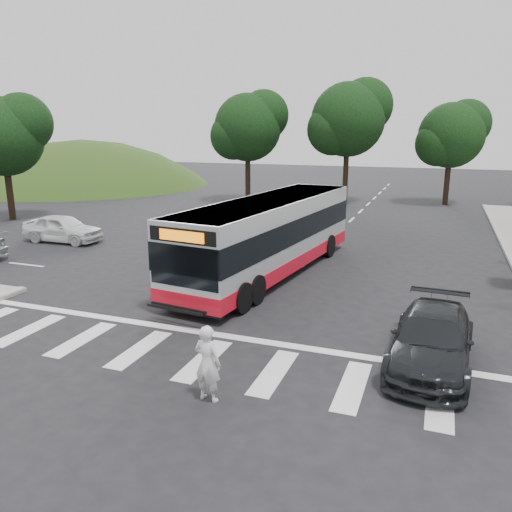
% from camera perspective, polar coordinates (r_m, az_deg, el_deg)
% --- Properties ---
extents(ground, '(140.00, 140.00, 0.00)m').
position_cam_1_polar(ground, '(18.04, 1.04, -5.28)').
color(ground, black).
rests_on(ground, ground).
extents(hillside_nw, '(44.00, 44.00, 10.00)m').
position_cam_1_polar(hillside_nw, '(59.76, -18.95, 7.70)').
color(hillside_nw, '#244014').
rests_on(hillside_nw, ground).
extents(crosswalk_ladder, '(18.00, 2.60, 0.01)m').
position_cam_1_polar(crosswalk_ladder, '(13.78, -6.02, -11.75)').
color(crosswalk_ladder, silver).
rests_on(crosswalk_ladder, ground).
extents(tree_north_a, '(6.60, 6.15, 10.17)m').
position_cam_1_polar(tree_north_a, '(42.80, 10.60, 15.21)').
color(tree_north_a, black).
rests_on(tree_north_a, ground).
extents(tree_north_b, '(5.72, 5.33, 8.43)m').
position_cam_1_polar(tree_north_b, '(44.12, 21.52, 12.81)').
color(tree_north_b, black).
rests_on(tree_north_b, ground).
extents(tree_north_c, '(6.16, 5.74, 9.30)m').
position_cam_1_polar(tree_north_c, '(43.02, -0.83, 14.60)').
color(tree_north_c, black).
rests_on(tree_north_c, ground).
extents(tree_west_a, '(5.72, 5.33, 8.43)m').
position_cam_1_polar(tree_west_a, '(37.95, -26.81, 12.21)').
color(tree_west_a, black).
rests_on(tree_west_a, ground).
extents(transit_bus, '(4.23, 12.70, 3.22)m').
position_cam_1_polar(transit_bus, '(21.16, 1.56, 2.19)').
color(transit_bus, '#B7BABD').
rests_on(transit_bus, ground).
extents(pedestrian, '(0.72, 0.52, 1.82)m').
position_cam_1_polar(pedestrian, '(11.56, -5.55, -12.12)').
color(pedestrian, white).
rests_on(pedestrian, ground).
extents(dark_sedan, '(2.25, 5.01, 1.43)m').
position_cam_1_polar(dark_sedan, '(13.98, 19.46, -8.96)').
color(dark_sedan, black).
rests_on(dark_sedan, ground).
extents(west_car_white, '(4.50, 1.87, 1.52)m').
position_cam_1_polar(west_car_white, '(29.44, -21.23, 2.97)').
color(west_car_white, silver).
rests_on(west_car_white, ground).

